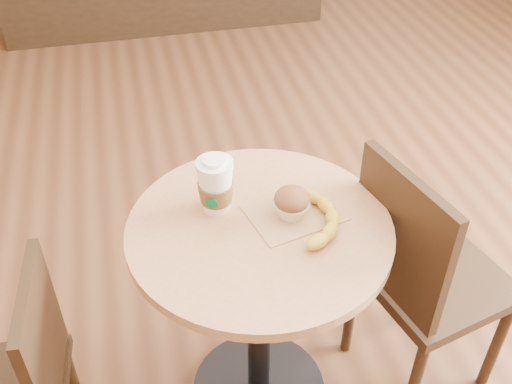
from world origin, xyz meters
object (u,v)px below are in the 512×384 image
chair_right (421,275)px  cafe_table (259,283)px  banana (317,214)px  coffee_cup (216,187)px  muffin (292,203)px

chair_right → cafe_table: bearing=71.8°
cafe_table → banana: banana is taller
cafe_table → coffee_cup: bearing=135.4°
cafe_table → muffin: (0.09, 0.02, 0.26)m
coffee_cup → banana: size_ratio=0.60×
chair_right → banana: 0.44m
coffee_cup → chair_right: bearing=11.0°
coffee_cup → muffin: 0.20m
cafe_table → chair_right: (0.48, -0.04, -0.04)m
cafe_table → coffee_cup: 0.32m
cafe_table → muffin: muffin is taller
cafe_table → banana: bearing=-5.1°
coffee_cup → banana: (0.24, -0.11, -0.05)m
cafe_table → coffee_cup: (-0.10, 0.09, 0.29)m
coffee_cup → muffin: bearing=1.4°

